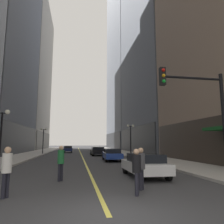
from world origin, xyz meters
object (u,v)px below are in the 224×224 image
car_white (145,164)px  pedestrian_in_white_shirt (7,168)px  street_lamp_left_far (43,135)px  street_lamp_right_mid (131,133)px  car_navy (68,149)px  car_blue (112,154)px  fire_hydrant_right (165,160)px  pedestrian_in_green_parka (61,160)px  pedestrian_in_black_coat (137,168)px  pedestrian_with_orange_bag (141,165)px  car_black (97,151)px  street_lamp_left_near (2,125)px  traffic_light_near_right (204,107)px

car_white → pedestrian_in_white_shirt: bearing=-150.6°
street_lamp_left_far → street_lamp_right_mid: (12.80, -9.32, 0.00)m
car_navy → street_lamp_left_far: (-3.96, -5.98, 2.54)m
pedestrian_in_white_shirt → car_blue: bearing=66.3°
fire_hydrant_right → pedestrian_in_green_parka: bearing=-143.0°
pedestrian_in_black_coat → fire_hydrant_right: size_ratio=2.17×
car_blue → pedestrian_with_orange_bag: 14.10m
pedestrian_with_orange_bag → street_lamp_right_mid: bearing=76.4°
car_black → pedestrian_in_white_shirt: size_ratio=2.59×
car_blue → car_black: 9.90m
car_black → pedestrian_in_white_shirt: pedestrian_in_white_shirt is taller
street_lamp_right_mid → fire_hydrant_right: 10.21m
street_lamp_right_mid → pedestrian_in_white_shirt: bearing=-116.8°
car_white → street_lamp_left_near: size_ratio=0.94×
car_white → car_blue: 10.85m
car_navy → pedestrian_in_black_coat: 35.31m
car_blue → street_lamp_left_near: 11.53m
street_lamp_left_near → fire_hydrant_right: 13.67m
car_blue → street_lamp_left_near: street_lamp_left_near is taller
car_blue → street_lamp_right_mid: (3.43, 4.89, 2.54)m
pedestrian_in_green_parka → pedestrian_in_black_coat: pedestrian_in_green_parka is taller
car_black → pedestrian_with_orange_bag: bearing=-91.3°
car_navy → street_lamp_right_mid: street_lamp_right_mid is taller
traffic_light_near_right → street_lamp_left_far: (-11.75, 27.70, -0.49)m
pedestrian_in_green_parka → street_lamp_left_near: bearing=132.5°
pedestrian_in_green_parka → traffic_light_near_right: bearing=-16.8°
pedestrian_with_orange_bag → pedestrian_in_white_shirt: (-5.23, -0.45, 0.04)m
car_black → fire_hydrant_right: (4.50, -14.78, -0.32)m
car_blue → pedestrian_with_orange_bag: bearing=-94.6°
pedestrian_in_green_parka → street_lamp_left_far: street_lamp_left_far is taller
car_black → traffic_light_near_right: size_ratio=0.83×
pedestrian_in_white_shirt → street_lamp_left_far: (-3.00, 28.71, 2.19)m
car_blue → traffic_light_near_right: traffic_light_near_right is taller
car_black → fire_hydrant_right: 15.46m
pedestrian_with_orange_bag → pedestrian_in_black_coat: 0.97m
traffic_light_near_right → fire_hydrant_right: traffic_light_near_right is taller
car_navy → street_lamp_left_far: size_ratio=0.93×
pedestrian_in_green_parka → traffic_light_near_right: (7.04, -2.12, 2.68)m
car_black → car_navy: 11.38m
pedestrian_in_green_parka → pedestrian_with_orange_bag: pedestrian_in_green_parka is taller
pedestrian_in_white_shirt → street_lamp_left_far: 28.94m
car_white → traffic_light_near_right: size_ratio=0.73×
car_blue → traffic_light_near_right: (2.38, -13.49, 3.02)m
car_navy → street_lamp_left_near: 26.83m
street_lamp_left_far → street_lamp_left_near: bearing=-90.0°
car_black → pedestrian_in_black_coat: (-1.01, -24.79, 0.29)m
pedestrian_in_white_shirt → pedestrian_in_black_coat: pedestrian_in_white_shirt is taller
car_navy → pedestrian_in_green_parka: bearing=-88.6°
street_lamp_left_far → street_lamp_right_mid: 15.83m
pedestrian_in_white_shirt → street_lamp_left_near: bearing=110.0°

